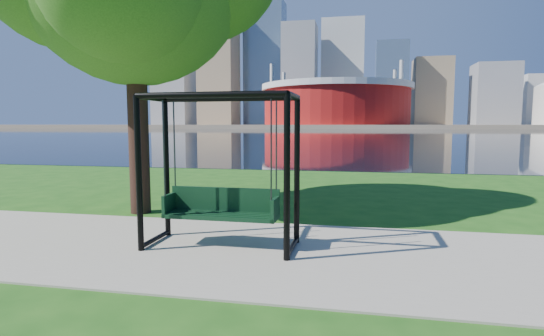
# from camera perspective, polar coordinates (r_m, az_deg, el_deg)

# --- Properties ---
(ground) EXTENTS (900.00, 900.00, 0.00)m
(ground) POSITION_cam_1_polar(r_m,az_deg,el_deg) (7.63, -1.61, -10.17)
(ground) COLOR #1E5114
(ground) RESTS_ON ground
(path) EXTENTS (120.00, 4.00, 0.03)m
(path) POSITION_cam_1_polar(r_m,az_deg,el_deg) (7.16, -2.52, -11.14)
(path) COLOR #9E937F
(path) RESTS_ON ground
(river) EXTENTS (900.00, 180.00, 0.02)m
(river) POSITION_cam_1_polar(r_m,az_deg,el_deg) (109.18, 10.44, 4.67)
(river) COLOR black
(river) RESTS_ON ground
(far_bank) EXTENTS (900.00, 228.00, 2.00)m
(far_bank) POSITION_cam_1_polar(r_m,az_deg,el_deg) (313.15, 11.02, 5.55)
(far_bank) COLOR #937F60
(far_bank) RESTS_ON ground
(stadium) EXTENTS (83.00, 83.00, 32.00)m
(stadium) POSITION_cam_1_polar(r_m,az_deg,el_deg) (242.73, 8.61, 8.66)
(stadium) COLOR maroon
(stadium) RESTS_ON far_bank
(skyline) EXTENTS (392.00, 66.00, 96.50)m
(skyline) POSITION_cam_1_polar(r_m,az_deg,el_deg) (328.33, 10.40, 11.67)
(skyline) COLOR gray
(skyline) RESTS_ON far_bank
(swing) EXTENTS (2.57, 1.14, 2.61)m
(swing) POSITION_cam_1_polar(r_m,az_deg,el_deg) (7.22, -6.86, -0.88)
(swing) COLOR black
(swing) RESTS_ON ground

